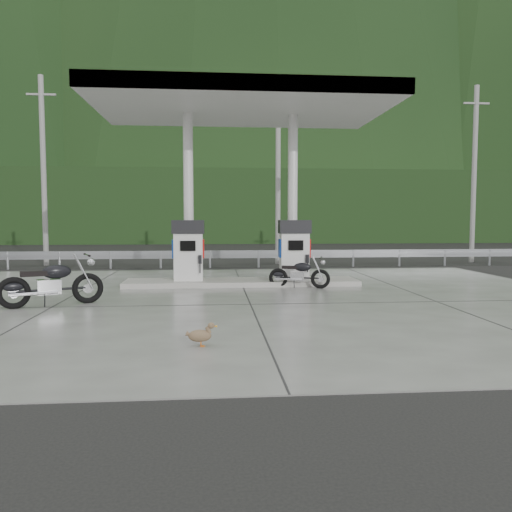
{
  "coord_description": "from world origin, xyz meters",
  "views": [
    {
      "loc": [
        -0.85,
        -12.47,
        2.01
      ],
      "look_at": [
        0.3,
        1.0,
        1.0
      ],
      "focal_mm": 35.0,
      "sensor_mm": 36.0,
      "label": 1
    }
  ],
  "objects": [
    {
      "name": "gas_pump_right",
      "position": [
        1.6,
        2.5,
        1.07
      ],
      "size": [
        0.95,
        0.55,
        1.8
      ],
      "primitive_type": null,
      "color": "silver",
      "rests_on": "pump_island"
    },
    {
      "name": "gas_pump_left",
      "position": [
        -1.6,
        2.5,
        1.07
      ],
      "size": [
        0.95,
        0.55,
        1.8
      ],
      "primitive_type": null,
      "color": "silver",
      "rests_on": "pump_island"
    },
    {
      "name": "canopy_column_left",
      "position": [
        -1.6,
        2.9,
        2.67
      ],
      "size": [
        0.3,
        0.3,
        5.0
      ],
      "primitive_type": "cylinder",
      "color": "silver",
      "rests_on": "pump_island"
    },
    {
      "name": "utility_pole_b",
      "position": [
        2.0,
        9.5,
        4.0
      ],
      "size": [
        0.22,
        0.22,
        8.0
      ],
      "primitive_type": "cylinder",
      "color": "gray",
      "rests_on": "ground"
    },
    {
      "name": "duck",
      "position": [
        -1.07,
        -4.75,
        0.18
      ],
      "size": [
        0.45,
        0.14,
        0.32
      ],
      "primitive_type": null,
      "rotation": [
        0.0,
        0.0,
        -0.04
      ],
      "color": "brown",
      "rests_on": "forecourt_apron"
    },
    {
      "name": "motorcycle_left",
      "position": [
        -4.55,
        -0.79,
        0.53
      ],
      "size": [
        2.24,
        1.48,
        1.02
      ],
      "primitive_type": null,
      "rotation": [
        0.0,
        0.0,
        0.41
      ],
      "color": "black",
      "rests_on": "forecourt_apron"
    },
    {
      "name": "tree_band",
      "position": [
        0.0,
        30.0,
        3.0
      ],
      "size": [
        80.0,
        6.0,
        6.0
      ],
      "primitive_type": "cube",
      "color": "black",
      "rests_on": "ground"
    },
    {
      "name": "forecourt_apron",
      "position": [
        0.0,
        0.0,
        0.01
      ],
      "size": [
        18.0,
        14.0,
        0.02
      ],
      "primitive_type": "cube",
      "color": "slate",
      "rests_on": "ground"
    },
    {
      "name": "guardrail",
      "position": [
        0.0,
        8.0,
        0.71
      ],
      "size": [
        26.0,
        0.16,
        1.42
      ],
      "primitive_type": null,
      "color": "gray",
      "rests_on": "ground"
    },
    {
      "name": "canopy_column_right",
      "position": [
        1.6,
        2.9,
        2.67
      ],
      "size": [
        0.3,
        0.3,
        5.0
      ],
      "primitive_type": "cylinder",
      "color": "silver",
      "rests_on": "pump_island"
    },
    {
      "name": "ground",
      "position": [
        0.0,
        0.0,
        0.0
      ],
      "size": [
        160.0,
        160.0,
        0.0
      ],
      "primitive_type": "plane",
      "color": "black",
      "rests_on": "ground"
    },
    {
      "name": "canopy_roof",
      "position": [
        0.0,
        2.5,
        5.37
      ],
      "size": [
        8.5,
        5.0,
        0.4
      ],
      "primitive_type": "cube",
      "color": "silver",
      "rests_on": "canopy_column_left"
    },
    {
      "name": "utility_pole_a",
      "position": [
        -8.0,
        9.5,
        4.0
      ],
      "size": [
        0.22,
        0.22,
        8.0
      ],
      "primitive_type": "cylinder",
      "color": "gray",
      "rests_on": "ground"
    },
    {
      "name": "road",
      "position": [
        0.0,
        11.5,
        0.0
      ],
      "size": [
        60.0,
        7.0,
        0.01
      ],
      "primitive_type": "cube",
      "color": "black",
      "rests_on": "ground"
    },
    {
      "name": "pump_island",
      "position": [
        0.0,
        2.5,
        0.1
      ],
      "size": [
        7.0,
        1.4,
        0.15
      ],
      "primitive_type": "cube",
      "color": "gray",
      "rests_on": "forecourt_apron"
    },
    {
      "name": "forested_hills",
      "position": [
        0.0,
        60.0,
        0.0
      ],
      "size": [
        100.0,
        40.0,
        140.0
      ],
      "primitive_type": null,
      "color": "black",
      "rests_on": "ground"
    },
    {
      "name": "utility_pole_c",
      "position": [
        11.0,
        9.5,
        4.0
      ],
      "size": [
        0.22,
        0.22,
        8.0
      ],
      "primitive_type": "cylinder",
      "color": "gray",
      "rests_on": "ground"
    },
    {
      "name": "motorcycle_right",
      "position": [
        1.61,
        1.69,
        0.41
      ],
      "size": [
        1.74,
        1.0,
        0.79
      ],
      "primitive_type": null,
      "rotation": [
        0.0,
        0.0,
        -0.31
      ],
      "color": "black",
      "rests_on": "forecourt_apron"
    }
  ]
}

